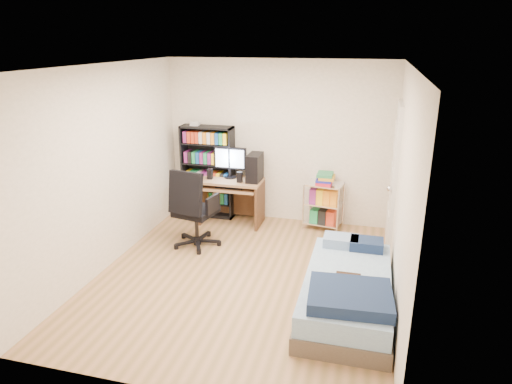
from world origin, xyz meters
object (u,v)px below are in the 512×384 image
(media_shelf, at_px, (208,171))
(office_chair, at_px, (194,222))
(bed, at_px, (347,291))
(computer_desk, at_px, (238,183))

(media_shelf, xyz_separation_m, office_chair, (0.21, -1.16, -0.40))
(media_shelf, height_order, bed, media_shelf)
(computer_desk, height_order, bed, computer_desk)
(media_shelf, distance_m, bed, 3.32)
(media_shelf, xyz_separation_m, computer_desk, (0.55, -0.16, -0.12))
(media_shelf, relative_size, computer_desk, 1.29)
(computer_desk, bearing_deg, media_shelf, 163.63)
(office_chair, xyz_separation_m, bed, (2.17, -1.09, -0.13))
(media_shelf, bearing_deg, bed, -43.34)
(media_shelf, bearing_deg, office_chair, -79.51)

